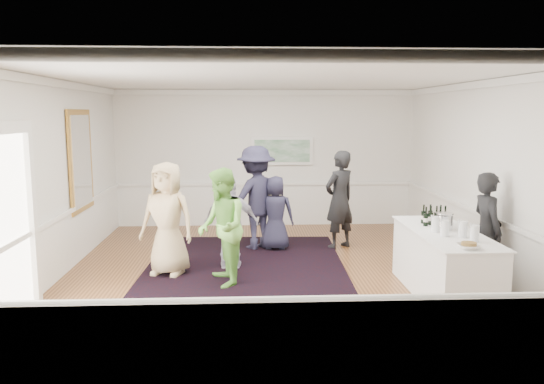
{
  "coord_description": "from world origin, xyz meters",
  "views": [
    {
      "loc": [
        -0.44,
        -8.48,
        2.66
      ],
      "look_at": [
        -0.02,
        0.2,
        1.36
      ],
      "focal_mm": 35.0,
      "sensor_mm": 36.0,
      "label": 1
    }
  ],
  "objects_px": {
    "ice_bucket": "(444,222)",
    "guest_dark_a": "(256,198)",
    "nut_bowl": "(469,245)",
    "serving_table": "(444,264)",
    "guest_green": "(222,227)",
    "bartender": "(487,231)",
    "guest_tan": "(167,219)",
    "guest_dark_b": "(339,200)",
    "guest_navy": "(275,213)",
    "guest_lilac": "(231,223)"
  },
  "relations": [
    {
      "from": "guest_dark_b",
      "to": "serving_table",
      "type": "bearing_deg",
      "value": 75.12
    },
    {
      "from": "nut_bowl",
      "to": "guest_tan",
      "type": "bearing_deg",
      "value": 151.58
    },
    {
      "from": "nut_bowl",
      "to": "guest_green",
      "type": "bearing_deg",
      "value": 152.91
    },
    {
      "from": "guest_lilac",
      "to": "guest_dark_a",
      "type": "distance_m",
      "value": 1.45
    },
    {
      "from": "guest_dark_b",
      "to": "nut_bowl",
      "type": "height_order",
      "value": "guest_dark_b"
    },
    {
      "from": "serving_table",
      "to": "bartender",
      "type": "height_order",
      "value": "bartender"
    },
    {
      "from": "ice_bucket",
      "to": "bartender",
      "type": "bearing_deg",
      "value": 15.49
    },
    {
      "from": "bartender",
      "to": "guest_tan",
      "type": "height_order",
      "value": "guest_tan"
    },
    {
      "from": "bartender",
      "to": "guest_tan",
      "type": "xyz_separation_m",
      "value": [
        -4.94,
        0.91,
        0.05
      ]
    },
    {
      "from": "bartender",
      "to": "guest_dark_a",
      "type": "distance_m",
      "value": 4.3
    },
    {
      "from": "guest_dark_a",
      "to": "nut_bowl",
      "type": "xyz_separation_m",
      "value": [
        2.62,
        -3.87,
        -0.01
      ]
    },
    {
      "from": "guest_tan",
      "to": "guest_navy",
      "type": "bearing_deg",
      "value": 56.2
    },
    {
      "from": "guest_tan",
      "to": "guest_lilac",
      "type": "bearing_deg",
      "value": 32.43
    },
    {
      "from": "guest_tan",
      "to": "ice_bucket",
      "type": "xyz_separation_m",
      "value": [
        4.2,
        -1.12,
        0.14
      ]
    },
    {
      "from": "guest_lilac",
      "to": "guest_dark_b",
      "type": "distance_m",
      "value": 2.49
    },
    {
      "from": "guest_lilac",
      "to": "bartender",
      "type": "bearing_deg",
      "value": 164.44
    },
    {
      "from": "ice_bucket",
      "to": "nut_bowl",
      "type": "bearing_deg",
      "value": -95.03
    },
    {
      "from": "bartender",
      "to": "guest_green",
      "type": "distance_m",
      "value": 4.04
    },
    {
      "from": "serving_table",
      "to": "bartender",
      "type": "relative_size",
      "value": 1.34
    },
    {
      "from": "bartender",
      "to": "guest_navy",
      "type": "xyz_separation_m",
      "value": [
        -3.08,
        2.45,
        -0.16
      ]
    },
    {
      "from": "ice_bucket",
      "to": "nut_bowl",
      "type": "relative_size",
      "value": 0.9
    },
    {
      "from": "guest_dark_b",
      "to": "ice_bucket",
      "type": "relative_size",
      "value": 7.45
    },
    {
      "from": "ice_bucket",
      "to": "guest_dark_a",
      "type": "bearing_deg",
      "value": 134.42
    },
    {
      "from": "guest_green",
      "to": "nut_bowl",
      "type": "xyz_separation_m",
      "value": [
        3.19,
        -1.63,
        0.09
      ]
    },
    {
      "from": "serving_table",
      "to": "guest_green",
      "type": "xyz_separation_m",
      "value": [
        -3.25,
        0.66,
        0.43
      ]
    },
    {
      "from": "guest_tan",
      "to": "guest_dark_a",
      "type": "relative_size",
      "value": 0.92
    },
    {
      "from": "guest_green",
      "to": "guest_dark_b",
      "type": "relative_size",
      "value": 0.95
    },
    {
      "from": "guest_tan",
      "to": "guest_dark_a",
      "type": "height_order",
      "value": "guest_dark_a"
    },
    {
      "from": "guest_green",
      "to": "nut_bowl",
      "type": "height_order",
      "value": "guest_green"
    },
    {
      "from": "guest_lilac",
      "to": "guest_dark_a",
      "type": "height_order",
      "value": "guest_dark_a"
    },
    {
      "from": "guest_green",
      "to": "bartender",
      "type": "bearing_deg",
      "value": 73.05
    },
    {
      "from": "guest_green",
      "to": "ice_bucket",
      "type": "bearing_deg",
      "value": 68.49
    },
    {
      "from": "nut_bowl",
      "to": "serving_table",
      "type": "bearing_deg",
      "value": 86.01
    },
    {
      "from": "guest_tan",
      "to": "ice_bucket",
      "type": "distance_m",
      "value": 4.35
    },
    {
      "from": "guest_tan",
      "to": "guest_dark_b",
      "type": "relative_size",
      "value": 0.97
    },
    {
      "from": "serving_table",
      "to": "ice_bucket",
      "type": "relative_size",
      "value": 9.16
    },
    {
      "from": "guest_green",
      "to": "nut_bowl",
      "type": "distance_m",
      "value": 3.58
    },
    {
      "from": "nut_bowl",
      "to": "bartender",
      "type": "bearing_deg",
      "value": 57.32
    },
    {
      "from": "guest_tan",
      "to": "guest_dark_a",
      "type": "bearing_deg",
      "value": 64.69
    },
    {
      "from": "guest_navy",
      "to": "serving_table",
      "type": "bearing_deg",
      "value": 136.44
    },
    {
      "from": "guest_tan",
      "to": "guest_green",
      "type": "distance_m",
      "value": 1.09
    },
    {
      "from": "ice_bucket",
      "to": "guest_tan",
      "type": "bearing_deg",
      "value": 165.1
    },
    {
      "from": "bartender",
      "to": "guest_navy",
      "type": "bearing_deg",
      "value": 48.55
    },
    {
      "from": "guest_tan",
      "to": "guest_green",
      "type": "relative_size",
      "value": 1.02
    },
    {
      "from": "bartender",
      "to": "nut_bowl",
      "type": "height_order",
      "value": "bartender"
    },
    {
      "from": "serving_table",
      "to": "ice_bucket",
      "type": "bearing_deg",
      "value": 77.54
    },
    {
      "from": "guest_tan",
      "to": "nut_bowl",
      "type": "distance_m",
      "value": 4.67
    },
    {
      "from": "bartender",
      "to": "ice_bucket",
      "type": "distance_m",
      "value": 0.79
    },
    {
      "from": "bartender",
      "to": "guest_green",
      "type": "relative_size",
      "value": 0.97
    },
    {
      "from": "guest_tan",
      "to": "guest_lilac",
      "type": "xyz_separation_m",
      "value": [
        1.04,
        0.29,
        -0.15
      ]
    }
  ]
}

